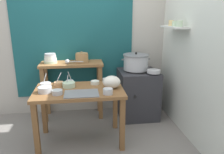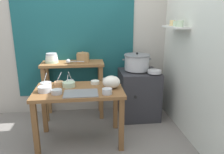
{
  "view_description": "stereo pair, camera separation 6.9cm",
  "coord_description": "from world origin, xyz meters",
  "views": [
    {
      "loc": [
        -0.03,
        -2.54,
        1.62
      ],
      "look_at": [
        0.35,
        0.22,
        0.82
      ],
      "focal_mm": 35.09,
      "sensor_mm": 36.0,
      "label": 1
    },
    {
      "loc": [
        0.04,
        -2.55,
        1.62
      ],
      "look_at": [
        0.35,
        0.22,
        0.82
      ],
      "focal_mm": 35.09,
      "sensor_mm": 36.0,
      "label": 2
    }
  ],
  "objects": [
    {
      "name": "prep_bowl_2",
      "position": [
        0.25,
        -0.15,
        0.76
      ],
      "size": [
        0.12,
        0.12,
        0.07
      ],
      "color": "#B7BABF",
      "rests_on": "prep_table"
    },
    {
      "name": "clay_pot",
      "position": [
        -0.03,
        0.83,
        0.97
      ],
      "size": [
        0.2,
        0.2,
        0.17
      ],
      "color": "#A37A4C",
      "rests_on": "back_shelf_table"
    },
    {
      "name": "back_shelf_table",
      "position": [
        -0.19,
        0.83,
        0.68
      ],
      "size": [
        0.96,
        0.4,
        0.9
      ],
      "color": "olive",
      "rests_on": "ground"
    },
    {
      "name": "wall_back",
      "position": [
        0.08,
        1.1,
        1.3
      ],
      "size": [
        4.4,
        0.12,
        2.6
      ],
      "color": "#B2ADA3",
      "rests_on": "ground"
    },
    {
      "name": "wide_pan",
      "position": [
        1.02,
        0.49,
        0.8
      ],
      "size": [
        0.2,
        0.2,
        0.05
      ],
      "primitive_type": "cylinder",
      "color": "#B7BABF",
      "rests_on": "stove_block"
    },
    {
      "name": "prep_bowl_5",
      "position": [
        -0.21,
        0.17,
        0.75
      ],
      "size": [
        0.16,
        0.16,
        0.15
      ],
      "color": "#B7D1AD",
      "rests_on": "prep_table"
    },
    {
      "name": "prep_bowl_7",
      "position": [
        0.3,
        0.29,
        0.75
      ],
      "size": [
        0.13,
        0.13,
        0.06
      ],
      "color": "#B7BABF",
      "rests_on": "prep_table"
    },
    {
      "name": "bowl_stack_enamel",
      "position": [
        -0.51,
        0.84,
        0.97
      ],
      "size": [
        0.2,
        0.2,
        0.15
      ],
      "color": "#B7D1AD",
      "rests_on": "back_shelf_table"
    },
    {
      "name": "ladle",
      "position": [
        -0.24,
        0.75,
        0.94
      ],
      "size": [
        0.28,
        0.09,
        0.07
      ],
      "color": "#B7BABF",
      "rests_on": "back_shelf_table"
    },
    {
      "name": "steamer_pot",
      "position": [
        0.8,
        0.72,
        0.9
      ],
      "size": [
        0.45,
        0.4,
        0.28
      ],
      "color": "#B7BABF",
      "rests_on": "stove_block"
    },
    {
      "name": "prep_bowl_3",
      "position": [
        -0.48,
        0.01,
        0.76
      ],
      "size": [
        0.16,
        0.16,
        0.07
      ],
      "color": "#B7BABF",
      "rests_on": "prep_table"
    },
    {
      "name": "prep_bowl_6",
      "position": [
        0.13,
        0.25,
        0.74
      ],
      "size": [
        0.12,
        0.12,
        0.05
      ],
      "color": "silver",
      "rests_on": "prep_table"
    },
    {
      "name": "serving_tray",
      "position": [
        -0.05,
        -0.1,
        0.72
      ],
      "size": [
        0.4,
        0.28,
        0.01
      ],
      "primitive_type": "cube",
      "color": "slate",
      "rests_on": "prep_table"
    },
    {
      "name": "stove_block",
      "position": [
        0.84,
        0.7,
        0.38
      ],
      "size": [
        0.6,
        0.61,
        0.78
      ],
      "color": "#2D2D33",
      "rests_on": "ground"
    },
    {
      "name": "prep_bowl_8",
      "position": [
        -0.21,
        0.32,
        0.75
      ],
      "size": [
        0.1,
        0.1,
        0.17
      ],
      "color": "#B7BABF",
      "rests_on": "prep_table"
    },
    {
      "name": "prep_table",
      "position": [
        -0.08,
        0.07,
        0.61
      ],
      "size": [
        1.1,
        0.66,
        0.72
      ],
      "color": "brown",
      "rests_on": "ground"
    },
    {
      "name": "wall_right",
      "position": [
        1.4,
        0.2,
        1.3
      ],
      "size": [
        0.3,
        3.2,
        2.6
      ],
      "color": "silver",
      "rests_on": "ground"
    },
    {
      "name": "prep_bowl_0",
      "position": [
        -0.33,
        -0.08,
        0.75
      ],
      "size": [
        0.12,
        0.12,
        0.05
      ],
      "color": "#B7BABF",
      "rests_on": "prep_table"
    },
    {
      "name": "ground_plane",
      "position": [
        0.0,
        0.0,
        0.0
      ],
      "size": [
        9.0,
        9.0,
        0.0
      ],
      "primitive_type": "plane",
      "color": "gray"
    },
    {
      "name": "plastic_bag",
      "position": [
        0.33,
        0.06,
        0.8
      ],
      "size": [
        0.22,
        0.19,
        0.16
      ],
      "primitive_type": "ellipsoid",
      "color": "silver",
      "rests_on": "prep_table"
    },
    {
      "name": "prep_bowl_1",
      "position": [
        -0.35,
        0.25,
        0.75
      ],
      "size": [
        0.12,
        0.12,
        0.17
      ],
      "color": "tan",
      "rests_on": "prep_table"
    },
    {
      "name": "prep_bowl_4",
      "position": [
        -0.51,
        0.23,
        0.75
      ],
      "size": [
        0.14,
        0.14,
        0.17
      ],
      "color": "#B7BABF",
      "rests_on": "prep_table"
    }
  ]
}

